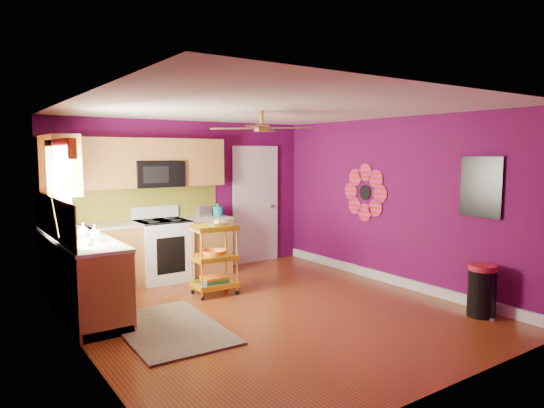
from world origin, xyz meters
TOP-DOWN VIEW (x-y plane):
  - ground at (0.00, 0.00)m, footprint 5.00×5.00m
  - room_envelope at (0.03, 0.00)m, footprint 4.54×5.04m
  - lower_cabinets at (-1.35, 1.82)m, footprint 2.81×2.31m
  - electric_range at (-0.55, 2.17)m, footprint 0.76×0.66m
  - upper_cabinetry at (-1.24, 2.17)m, footprint 2.80×2.30m
  - left_window at (-2.22, 1.05)m, footprint 0.08×1.35m
  - panel_door at (1.35, 2.47)m, footprint 0.95×0.11m
  - right_wall_art at (2.23, -0.34)m, footprint 0.04×2.74m
  - ceiling_fan at (0.00, 0.20)m, footprint 1.01×1.01m
  - shag_rug at (-1.31, 0.11)m, footprint 1.10×1.73m
  - rolling_cart at (-0.24, 1.03)m, footprint 0.62×0.47m
  - trash_can at (1.98, -1.62)m, footprint 0.41×0.41m
  - teal_kettle at (0.40, 2.14)m, footprint 0.18×0.18m
  - toaster at (0.17, 2.18)m, footprint 0.22×0.15m
  - soap_bottle_a at (-1.88, 0.90)m, footprint 0.09×0.09m
  - soap_bottle_b at (-1.92, 1.30)m, footprint 0.14×0.14m
  - counter_dish at (-1.94, 1.85)m, footprint 0.27×0.27m
  - counter_cup at (-2.02, 0.66)m, footprint 0.12×0.12m

SIDE VIEW (x-z plane):
  - ground at x=0.00m, z-range 0.00..0.00m
  - shag_rug at x=-1.31m, z-range 0.00..0.02m
  - trash_can at x=1.98m, z-range 0.00..0.63m
  - lower_cabinets at x=-1.35m, z-range -0.04..0.90m
  - electric_range at x=-0.55m, z-range -0.08..1.05m
  - rolling_cart at x=-0.24m, z-range 0.01..1.08m
  - counter_dish at x=-1.94m, z-range 0.94..1.01m
  - counter_cup at x=-2.02m, z-range 0.94..1.04m
  - teal_kettle at x=0.40m, z-range 0.92..1.13m
  - panel_door at x=1.35m, z-range -0.05..2.10m
  - toaster at x=0.17m, z-range 0.94..1.12m
  - soap_bottle_b at x=-1.92m, z-range 0.94..1.12m
  - soap_bottle_a at x=-1.88m, z-range 0.94..1.14m
  - right_wall_art at x=2.23m, z-range 0.92..1.96m
  - room_envelope at x=0.03m, z-range 0.37..2.89m
  - left_window at x=-2.22m, z-range 1.20..2.28m
  - upper_cabinetry at x=-1.24m, z-range 1.17..2.43m
  - ceiling_fan at x=0.00m, z-range 2.16..2.42m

